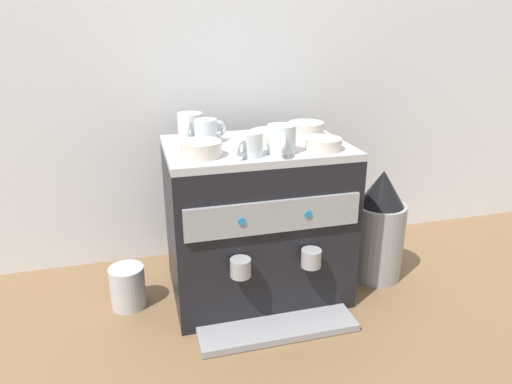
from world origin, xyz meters
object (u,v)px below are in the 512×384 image
object	(u,v)px
ceramic_bowl_3	(306,129)
espresso_machine	(256,221)
ceramic_cup_0	(250,145)
coffee_grinder	(378,228)
ceramic_bowl_2	(323,144)
ceramic_bowl_0	(270,137)
ceramic_bowl_1	(201,149)
ceramic_cup_1	(190,126)
ceramic_cup_3	(207,131)
ceramic_cup_2	(282,139)
milk_pitcher	(128,287)

from	to	relation	value
ceramic_bowl_3	espresso_machine	bearing A→B (deg)	-160.88
ceramic_cup_0	coffee_grinder	xyz separation A→B (m)	(0.46, 0.10, -0.34)
ceramic_cup_0	ceramic_bowl_2	size ratio (longest dim) A/B	0.84
ceramic_bowl_0	ceramic_bowl_1	size ratio (longest dim) A/B	1.00
ceramic_bowl_1	ceramic_cup_1	bearing A→B (deg)	90.24
ceramic_bowl_0	ceramic_bowl_2	bearing A→B (deg)	-38.71
ceramic_cup_0	ceramic_cup_3	distance (m)	0.19
ceramic_cup_2	ceramic_cup_3	world-z (taller)	ceramic_cup_2
ceramic_bowl_3	ceramic_bowl_2	bearing A→B (deg)	-93.42
coffee_grinder	milk_pitcher	size ratio (longest dim) A/B	2.89
ceramic_bowl_0	ceramic_bowl_1	xyz separation A→B (m)	(-0.21, -0.08, 0.00)
ceramic_cup_0	ceramic_bowl_1	distance (m)	0.13
ceramic_bowl_1	ceramic_bowl_2	world-z (taller)	ceramic_bowl_1
ceramic_cup_3	ceramic_cup_2	bearing A→B (deg)	-42.98
ceramic_cup_1	ceramic_cup_2	size ratio (longest dim) A/B	0.98
espresso_machine	ceramic_bowl_3	size ratio (longest dim) A/B	4.82
ceramic_bowl_1	coffee_grinder	bearing A→B (deg)	6.01
ceramic_cup_0	ceramic_cup_1	bearing A→B (deg)	118.15
ceramic_bowl_1	ceramic_bowl_3	bearing A→B (deg)	22.42
ceramic_cup_1	ceramic_cup_0	bearing A→B (deg)	-61.85
ceramic_cup_2	ceramic_cup_1	bearing A→B (deg)	133.24
ceramic_cup_1	ceramic_bowl_1	xyz separation A→B (m)	(0.00, -0.20, -0.02)
ceramic_cup_2	espresso_machine	bearing A→B (deg)	110.16
ceramic_cup_2	ceramic_bowl_1	world-z (taller)	ceramic_cup_2
ceramic_cup_2	ceramic_bowl_3	xyz separation A→B (m)	(0.13, 0.17, -0.02)
ceramic_bowl_3	milk_pitcher	bearing A→B (deg)	-175.27
milk_pitcher	ceramic_cup_0	bearing A→B (deg)	-20.23
ceramic_cup_0	ceramic_cup_3	bearing A→B (deg)	116.83
ceramic_cup_0	ceramic_bowl_1	size ratio (longest dim) A/B	0.78
ceramic_bowl_2	ceramic_bowl_3	size ratio (longest dim) A/B	0.94
ceramic_bowl_0	ceramic_bowl_2	size ratio (longest dim) A/B	1.08
espresso_machine	coffee_grinder	world-z (taller)	espresso_machine
ceramic_bowl_1	coffee_grinder	distance (m)	0.68
ceramic_cup_2	milk_pitcher	xyz separation A→B (m)	(-0.44, 0.12, -0.46)
ceramic_bowl_2	espresso_machine	bearing A→B (deg)	148.60
ceramic_bowl_1	ceramic_cup_3	bearing A→B (deg)	73.90
ceramic_cup_1	ceramic_bowl_2	bearing A→B (deg)	-32.85
ceramic_cup_3	ceramic_bowl_2	xyz separation A→B (m)	(0.30, -0.15, -0.02)
ceramic_bowl_0	espresso_machine	bearing A→B (deg)	179.47
ceramic_cup_3	ceramic_bowl_3	size ratio (longest dim) A/B	0.91
ceramic_cup_0	ceramic_bowl_2	bearing A→B (deg)	4.13
ceramic_bowl_2	ceramic_bowl_0	bearing A→B (deg)	141.29
espresso_machine	ceramic_bowl_1	world-z (taller)	ceramic_bowl_1
espresso_machine	milk_pitcher	xyz separation A→B (m)	(-0.40, 0.01, -0.18)
ceramic_bowl_1	milk_pitcher	world-z (taller)	ceramic_bowl_1
ceramic_bowl_3	coffee_grinder	bearing A→B (deg)	-19.03
ceramic_cup_3	ceramic_bowl_2	world-z (taller)	ceramic_cup_3
ceramic_cup_0	milk_pitcher	xyz separation A→B (m)	(-0.35, 0.13, -0.45)
espresso_machine	ceramic_bowl_0	xyz separation A→B (m)	(0.04, -0.00, 0.26)
ceramic_cup_0	ceramic_bowl_1	xyz separation A→B (m)	(-0.13, 0.03, -0.01)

